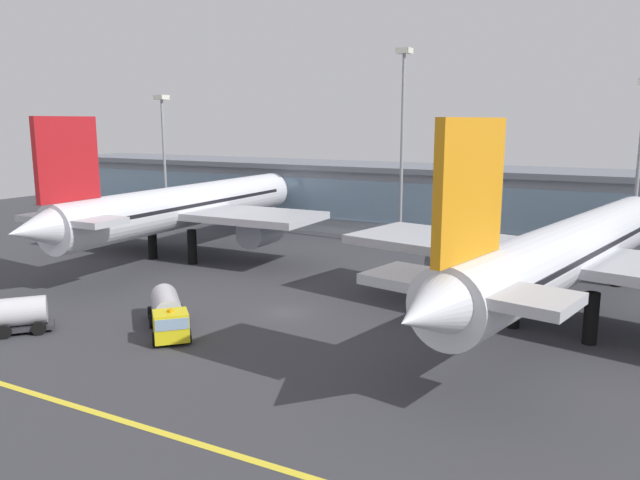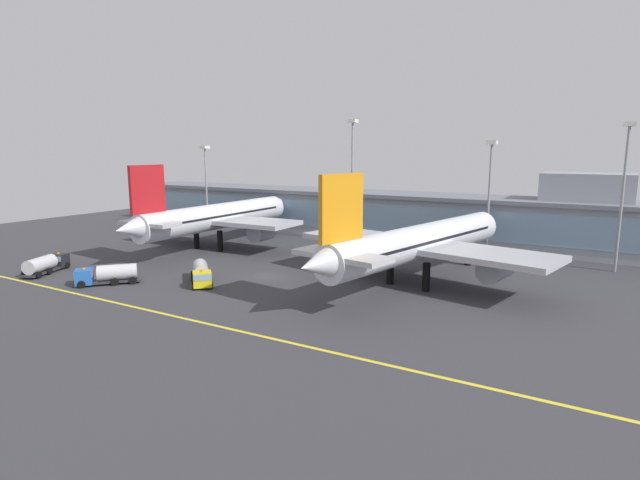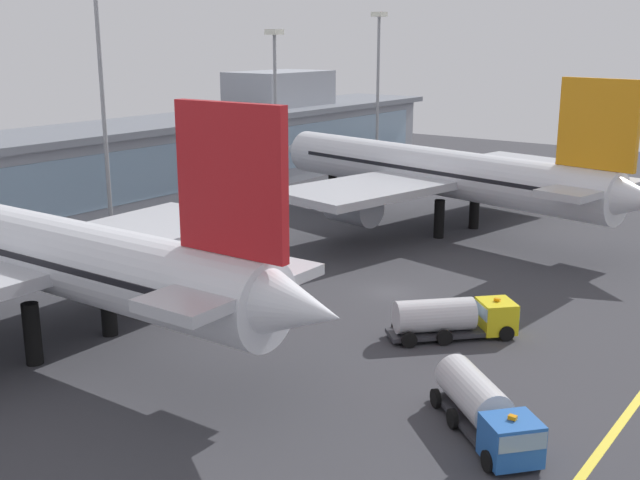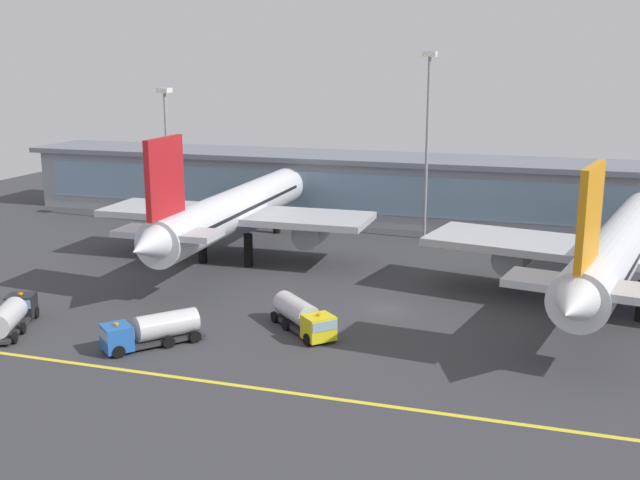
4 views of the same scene
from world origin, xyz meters
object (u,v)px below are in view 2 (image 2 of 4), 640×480
fuel_tanker_truck (201,274)px  apron_light_mast_far_east (352,164)px  airliner_near_left (217,217)px  apron_light_mast_west (490,180)px  apron_light_mast_east (206,174)px  apron_light_mast_centre (625,176)px  service_truck_far (106,274)px  baggage_tug_near (47,264)px  airliner_near_right (420,243)px

fuel_tanker_truck → apron_light_mast_far_east: size_ratio=0.31×
airliner_near_left → apron_light_mast_west: apron_light_mast_west is taller
apron_light_mast_east → airliner_near_left: bearing=-42.3°
airliner_near_left → apron_light_mast_centre: bearing=-77.3°
service_truck_far → apron_light_mast_centre: size_ratio=0.35×
fuel_tanker_truck → baggage_tug_near: bearing=-119.8°
fuel_tanker_truck → apron_light_mast_west: (32.20, 42.67, 12.80)m
apron_light_mast_west → apron_light_mast_far_east: size_ratio=0.82×
apron_light_mast_east → apron_light_mast_west: bearing=2.4°
service_truck_far → apron_light_mast_west: (44.15, 50.32, 12.80)m
fuel_tanker_truck → apron_light_mast_centre: 68.50m
apron_light_mast_east → baggage_tug_near: bearing=-79.1°
airliner_near_right → service_truck_far: airliner_near_right is taller
apron_light_mast_centre → baggage_tug_near: bearing=-149.1°
apron_light_mast_west → airliner_near_left: bearing=-158.4°
airliner_near_right → apron_light_mast_east: (-63.87, 23.23, 7.72)m
fuel_tanker_truck → service_truck_far: 14.18m
apron_light_mast_far_east → fuel_tanker_truck: bearing=-95.3°
service_truck_far → apron_light_mast_centre: bearing=167.2°
airliner_near_left → airliner_near_right: bearing=-99.0°
airliner_near_left → airliner_near_right: airliner_near_left is taller
baggage_tug_near → apron_light_mast_far_east: 60.32m
fuel_tanker_truck → apron_light_mast_centre: size_ratio=0.34×
service_truck_far → apron_light_mast_east: size_ratio=0.40×
airliner_near_left → airliner_near_right: (45.41, -6.41, -0.11)m
apron_light_mast_centre → airliner_near_right: bearing=-137.1°
airliner_near_left → baggage_tug_near: airliner_near_left is taller
airliner_near_right → apron_light_mast_west: size_ratio=2.35×
apron_light_mast_east → apron_light_mast_centre: bearing=0.3°
fuel_tanker_truck → service_truck_far: bearing=-103.4°
apron_light_mast_west → baggage_tug_near: bearing=-139.4°
apron_light_mast_west → apron_light_mast_centre: 21.53m
fuel_tanker_truck → airliner_near_right: bearing=74.6°
service_truck_far → baggage_tug_near: bearing=-48.6°
apron_light_mast_east → service_truck_far: bearing=-63.4°
apron_light_mast_far_east → apron_light_mast_west: bearing=1.4°
airliner_near_right → baggage_tug_near: airliner_near_right is taller
airliner_near_right → apron_light_mast_east: bearing=81.3°
apron_light_mast_west → apron_light_mast_far_east: (-28.29, -0.71, 2.54)m
fuel_tanker_truck → apron_light_mast_east: 54.97m
service_truck_far → apron_light_mast_far_east: (15.86, 49.61, 15.34)m
airliner_near_left → fuel_tanker_truck: 29.21m
service_truck_far → apron_light_mast_east: (-23.81, 47.51, 12.43)m
fuel_tanker_truck → apron_light_mast_west: size_ratio=0.38×
apron_light_mast_centre → apron_light_mast_far_east: bearing=178.1°
airliner_near_right → apron_light_mast_west: apron_light_mast_west is taller
baggage_tug_near → service_truck_far: (14.66, 0.10, 0.00)m
fuel_tanker_truck → service_truck_far: (-11.95, -7.65, 0.00)m
airliner_near_right → baggage_tug_near: 60.10m
service_truck_far → apron_light_mast_east: apron_light_mast_east is taller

